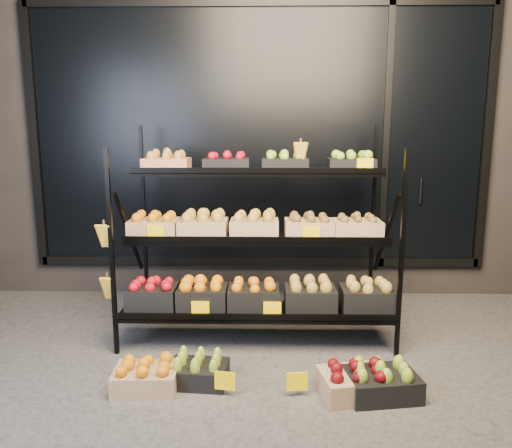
{
  "coord_description": "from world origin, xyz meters",
  "views": [
    {
      "loc": [
        0.07,
        -3.24,
        1.63
      ],
      "look_at": [
        -0.01,
        0.55,
        0.91
      ],
      "focal_mm": 35.0,
      "sensor_mm": 36.0,
      "label": 1
    }
  ],
  "objects_px": {
    "display_rack": "(255,238)",
    "floor_crate_left": "(146,375)",
    "floor_crate_midright": "(356,380)",
    "floor_crate_midleft": "(198,370)"
  },
  "relations": [
    {
      "from": "display_rack",
      "to": "floor_crate_left",
      "type": "relative_size",
      "value": 5.35
    },
    {
      "from": "display_rack",
      "to": "floor_crate_midright",
      "type": "distance_m",
      "value": 1.36
    },
    {
      "from": "floor_crate_left",
      "to": "floor_crate_midleft",
      "type": "height_order",
      "value": "floor_crate_left"
    },
    {
      "from": "display_rack",
      "to": "floor_crate_midright",
      "type": "xyz_separation_m",
      "value": [
        0.64,
        -0.97,
        -0.69
      ]
    },
    {
      "from": "floor_crate_midright",
      "to": "display_rack",
      "type": "bearing_deg",
      "value": 112.11
    },
    {
      "from": "floor_crate_midleft",
      "to": "floor_crate_left",
      "type": "bearing_deg",
      "value": -160.18
    },
    {
      "from": "floor_crate_left",
      "to": "floor_crate_midright",
      "type": "relative_size",
      "value": 0.85
    },
    {
      "from": "display_rack",
      "to": "floor_crate_midleft",
      "type": "xyz_separation_m",
      "value": [
        -0.35,
        -0.84,
        -0.7
      ]
    },
    {
      "from": "floor_crate_left",
      "to": "floor_crate_midright",
      "type": "distance_m",
      "value": 1.32
    },
    {
      "from": "display_rack",
      "to": "floor_crate_midright",
      "type": "relative_size",
      "value": 4.55
    }
  ]
}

